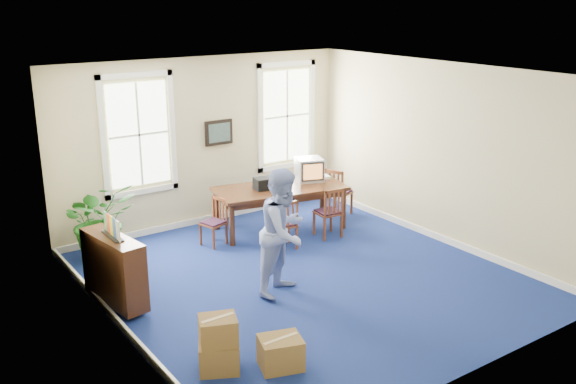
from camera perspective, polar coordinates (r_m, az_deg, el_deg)
floor at (r=10.20m, az=1.48°, el=-7.64°), size 6.50×6.50×0.00m
ceiling at (r=9.32m, az=1.63°, el=10.52°), size 6.50×6.50×0.00m
wall_back at (r=12.32m, az=-7.48°, el=4.46°), size 6.50×0.00×6.50m
wall_front at (r=7.43m, az=16.67°, el=-4.73°), size 6.50×0.00×6.50m
wall_left at (r=8.30m, az=-15.37°, el=-2.30°), size 0.00×6.50×6.50m
wall_right at (r=11.62m, az=13.57°, el=3.35°), size 0.00×6.50×6.50m
baseboard_back at (r=12.72m, az=-7.15°, el=-2.35°), size 6.00×0.04×0.12m
baseboard_left at (r=8.92m, az=-14.40°, el=-11.64°), size 0.04×6.50×0.12m
baseboard_right at (r=12.05m, az=12.96°, el=-3.80°), size 0.04×6.50×0.12m
window_left at (r=11.72m, az=-13.14°, el=4.99°), size 1.40×0.12×2.20m
window_right at (r=13.21m, az=-0.13°, el=6.78°), size 1.40×0.12×2.20m
wall_picture at (r=12.39m, az=-6.16°, el=5.28°), size 0.58×0.06×0.48m
conference_table at (r=12.13m, az=-0.70°, el=-1.43°), size 2.60×1.56×0.83m
crt_tv at (r=12.39m, az=1.89°, el=2.03°), size 0.63×0.66×0.44m
game_console at (r=12.59m, az=3.24°, el=1.35°), size 0.21×0.25×0.05m
equipment_bag at (r=11.87m, az=-1.96°, el=0.79°), size 0.47×0.34×0.22m
chair_near_left at (r=11.20m, az=-0.42°, el=-2.81°), size 0.47×0.47×0.91m
chair_near_right at (r=11.75m, az=3.58°, el=-1.75°), size 0.47×0.47×0.95m
chair_end_left at (r=11.42m, az=-6.67°, el=-2.71°), size 0.47×0.47×0.84m
chair_end_right at (r=12.93m, az=4.56°, el=0.04°), size 0.56×0.56×0.97m
man at (r=9.41m, az=-0.35°, el=-3.54°), size 1.15×1.05×1.91m
credenza at (r=9.51m, az=-15.16°, el=-6.95°), size 0.54×1.29×0.98m
brochure_rack at (r=9.27m, az=-15.37°, el=-3.24°), size 0.43×0.72×0.32m
potted_plant at (r=11.20m, az=-16.37°, el=-2.40°), size 1.20×1.05×1.33m
cardboard_boxes at (r=7.92m, az=-5.35°, el=-12.54°), size 1.66×1.66×0.73m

